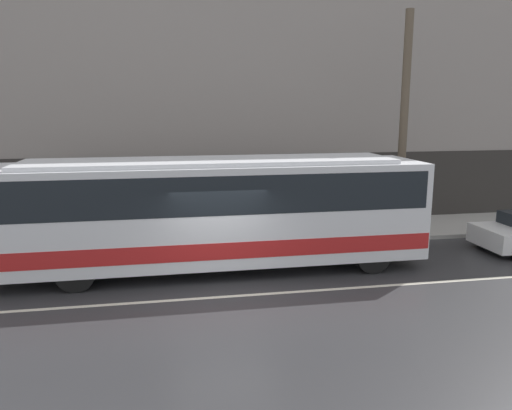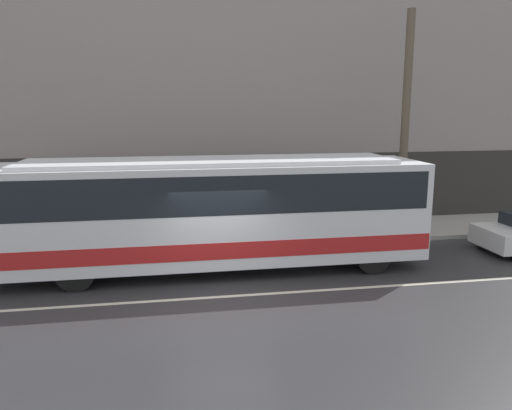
# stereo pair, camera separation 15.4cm
# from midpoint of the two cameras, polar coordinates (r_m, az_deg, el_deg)

# --- Properties ---
(ground_plane) EXTENTS (60.00, 60.00, 0.00)m
(ground_plane) POSITION_cam_midpoint_polar(r_m,az_deg,el_deg) (12.52, -4.03, -10.44)
(ground_plane) COLOR #2D2D30
(sidewalk) EXTENTS (60.00, 3.16, 0.14)m
(sidewalk) POSITION_cam_midpoint_polar(r_m,az_deg,el_deg) (17.78, -6.09, -3.63)
(sidewalk) COLOR #A09E99
(sidewalk) RESTS_ON ground_plane
(building_facade) EXTENTS (60.00, 0.35, 12.30)m
(building_facade) POSITION_cam_midpoint_polar(r_m,az_deg,el_deg) (18.96, -6.90, 15.18)
(building_facade) COLOR gray
(building_facade) RESTS_ON ground_plane
(lane_stripe) EXTENTS (54.00, 0.14, 0.01)m
(lane_stripe) POSITION_cam_midpoint_polar(r_m,az_deg,el_deg) (12.52, -4.03, -10.42)
(lane_stripe) COLOR beige
(lane_stripe) RESTS_ON ground_plane
(transit_bus) EXTENTS (11.99, 2.61, 3.18)m
(transit_bus) POSITION_cam_midpoint_polar(r_m,az_deg,el_deg) (14.10, -5.32, -0.37)
(transit_bus) COLOR silver
(transit_bus) RESTS_ON ground_plane
(utility_pole_near) EXTENTS (0.28, 0.28, 7.63)m
(utility_pole_near) POSITION_cam_midpoint_polar(r_m,az_deg,el_deg) (18.07, 16.27, 8.70)
(utility_pole_near) COLOR brown
(utility_pole_near) RESTS_ON sidewalk
(pedestrian_waiting) EXTENTS (0.36, 0.36, 1.57)m
(pedestrian_waiting) POSITION_cam_midpoint_polar(r_m,az_deg,el_deg) (16.86, -5.59, -1.67)
(pedestrian_waiting) COLOR #333338
(pedestrian_waiting) RESTS_ON sidewalk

